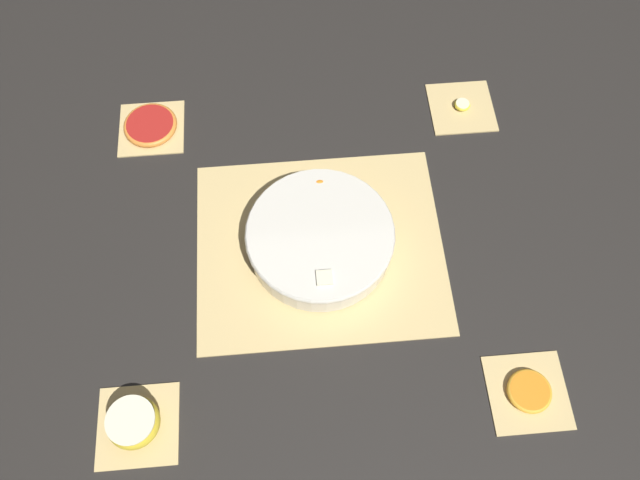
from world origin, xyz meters
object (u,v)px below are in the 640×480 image
object	(u,v)px
grapefruit_slice	(150,125)
banana_coin_single	(462,105)
fruit_salad_bowl	(320,237)
apple_half	(133,422)
orange_slice_whole	(529,391)

from	to	relation	value
grapefruit_slice	banana_coin_single	bearing A→B (deg)	180.00
fruit_salad_bowl	grapefruit_slice	size ratio (longest dim) A/B	2.47
apple_half	orange_slice_whole	distance (m)	0.60
apple_half	banana_coin_single	bearing A→B (deg)	-137.20
orange_slice_whole	banana_coin_single	bearing A→B (deg)	-90.00
orange_slice_whole	banana_coin_single	world-z (taller)	orange_slice_whole
apple_half	orange_slice_whole	bearing A→B (deg)	180.00
banana_coin_single	grapefruit_slice	bearing A→B (deg)	0.00
fruit_salad_bowl	banana_coin_single	size ratio (longest dim) A/B	8.10
orange_slice_whole	banana_coin_single	size ratio (longest dim) A/B	2.24
fruit_salad_bowl	banana_coin_single	bearing A→B (deg)	-137.20
apple_half	banana_coin_single	size ratio (longest dim) A/B	2.55
fruit_salad_bowl	orange_slice_whole	size ratio (longest dim) A/B	3.61
apple_half	fruit_salad_bowl	bearing A→B (deg)	-137.21
banana_coin_single	apple_half	bearing A→B (deg)	42.80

